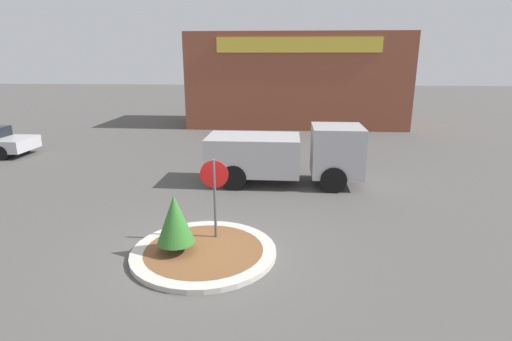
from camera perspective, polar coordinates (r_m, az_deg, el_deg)
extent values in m
plane|color=#514F4C|center=(9.79, -7.42, -11.78)|extent=(120.00, 120.00, 0.00)
cylinder|color=#BCB7AD|center=(9.76, -7.44, -11.45)|extent=(3.44, 3.44, 0.13)
cylinder|color=brown|center=(9.76, -7.44, -11.44)|extent=(2.82, 2.82, 0.13)
cylinder|color=#4C4C51|center=(9.97, -5.88, -4.44)|extent=(0.07, 0.07, 2.15)
cylinder|color=#B71414|center=(9.74, -5.99, -0.54)|extent=(0.70, 0.03, 0.70)
cylinder|color=brown|center=(9.68, -11.28, -10.62)|extent=(0.08, 0.08, 0.24)
cone|color=#2D6B28|center=(9.40, -11.51, -6.80)|extent=(0.87, 0.87, 1.16)
cube|color=#B2B2B7|center=(14.69, 11.44, 2.84)|extent=(1.81, 1.96, 1.76)
cube|color=#B2B2B7|center=(14.68, -0.37, 2.35)|extent=(3.37, 2.08, 1.35)
cube|color=black|center=(14.71, 13.93, 3.94)|extent=(0.06, 1.73, 0.61)
cylinder|color=black|center=(15.77, 10.29, 0.68)|extent=(0.91, 0.23, 0.91)
cylinder|color=black|center=(13.98, 11.00, -1.33)|extent=(0.91, 0.23, 0.91)
cylinder|color=black|center=(15.80, -2.30, 0.96)|extent=(0.91, 0.23, 0.91)
cylinder|color=black|center=(14.01, -3.21, -1.01)|extent=(0.91, 0.23, 0.91)
cube|color=brown|center=(28.27, 5.76, 12.77)|extent=(14.19, 6.00, 6.05)
cube|color=gold|center=(25.21, 6.10, 17.43)|extent=(9.94, 0.08, 0.90)
cylinder|color=black|center=(22.84, -30.08, 3.18)|extent=(0.68, 0.21, 0.68)
cylinder|color=black|center=(21.47, -32.61, 2.12)|extent=(0.68, 0.21, 0.68)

